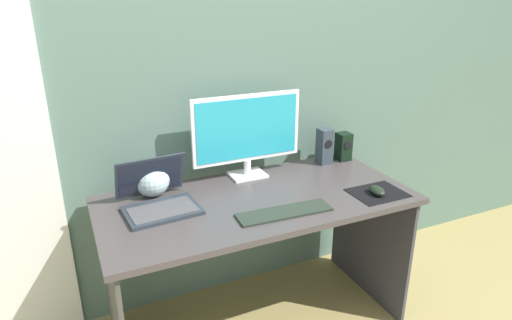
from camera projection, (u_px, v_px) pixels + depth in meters
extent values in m
cube|color=slate|center=(223.00, 68.00, 2.18)|extent=(6.00, 0.04, 2.50)
cube|color=#443D3F|center=(257.00, 200.00, 2.04)|extent=(1.44, 0.68, 0.03)
cube|color=#44423F|center=(114.00, 304.00, 1.90)|extent=(0.02, 0.64, 0.69)
cube|color=#3D3B46|center=(369.00, 236.00, 2.43)|extent=(0.02, 0.64, 0.69)
cube|color=white|center=(247.00, 175.00, 2.27)|extent=(0.18, 0.14, 0.01)
cylinder|color=white|center=(247.00, 167.00, 2.26)|extent=(0.04, 0.04, 0.07)
cube|color=white|center=(247.00, 128.00, 2.18)|extent=(0.57, 0.02, 0.34)
cube|color=#26A5BF|center=(248.00, 129.00, 2.18)|extent=(0.53, 0.00, 0.30)
cube|color=black|center=(343.00, 146.00, 2.47)|extent=(0.07, 0.08, 0.16)
cylinder|color=black|center=(348.00, 145.00, 2.43)|extent=(0.05, 0.00, 0.05)
cube|color=#323E49|center=(324.00, 146.00, 2.41)|extent=(0.07, 0.08, 0.20)
cylinder|color=black|center=(329.00, 144.00, 2.37)|extent=(0.04, 0.00, 0.04)
cube|color=#29303A|center=(162.00, 211.00, 1.89)|extent=(0.33, 0.24, 0.02)
cube|color=#47474C|center=(163.00, 210.00, 1.88)|extent=(0.29, 0.18, 0.00)
cube|color=#29303A|center=(150.00, 176.00, 1.98)|extent=(0.32, 0.11, 0.20)
cube|color=#1E2333|center=(150.00, 176.00, 1.97)|extent=(0.29, 0.09, 0.17)
sphere|color=silver|center=(152.00, 179.00, 2.03)|extent=(0.17, 0.17, 0.17)
cube|color=#273027|center=(284.00, 212.00, 1.89)|extent=(0.42, 0.14, 0.01)
cube|color=black|center=(377.00, 193.00, 2.08)|extent=(0.25, 0.20, 0.00)
ellipsoid|color=black|center=(377.00, 191.00, 2.05)|extent=(0.08, 0.11, 0.04)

